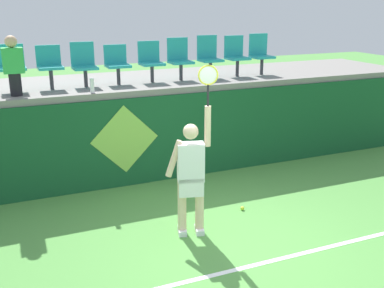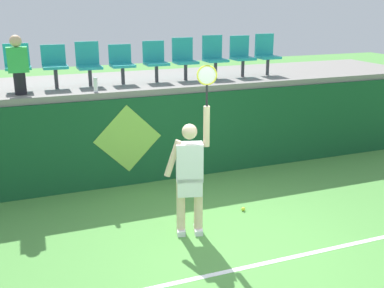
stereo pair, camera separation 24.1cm
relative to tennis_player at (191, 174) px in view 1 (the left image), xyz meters
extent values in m
plane|color=#519342|center=(0.42, -0.54, -0.95)|extent=(40.00, 40.00, 0.00)
cube|color=#144C28|center=(0.42, 2.29, -0.12)|extent=(12.31, 0.20, 1.66)
cube|color=gray|center=(0.42, 3.47, 0.77)|extent=(12.31, 2.46, 0.12)
cube|color=white|center=(0.42, -1.16, -0.94)|extent=(11.08, 0.08, 0.01)
cube|color=white|center=(-0.13, 0.04, -0.91)|extent=(0.19, 0.28, 0.08)
cube|color=white|center=(0.12, -0.03, -0.91)|extent=(0.19, 0.28, 0.08)
cylinder|color=beige|center=(-0.13, 0.04, -0.53)|extent=(0.13, 0.13, 0.84)
cylinder|color=beige|center=(0.12, -0.03, -0.53)|extent=(0.13, 0.13, 0.84)
cube|color=white|center=(-0.01, 0.00, -0.18)|extent=(0.41, 0.31, 0.28)
cube|color=white|center=(-0.01, 0.00, 0.18)|extent=(0.43, 0.32, 0.57)
sphere|color=beige|center=(-0.01, 0.00, 0.63)|extent=(0.22, 0.22, 0.22)
cylinder|color=beige|center=(-0.24, 0.07, 0.24)|extent=(0.27, 0.16, 0.55)
cylinder|color=beige|center=(0.22, -0.06, 0.70)|extent=(0.09, 0.09, 0.58)
cylinder|color=black|center=(0.22, -0.06, 1.14)|extent=(0.03, 0.03, 0.30)
torus|color=gold|center=(0.22, -0.06, 1.42)|extent=(0.28, 0.10, 0.28)
ellipsoid|color=silver|center=(0.22, -0.06, 1.42)|extent=(0.24, 0.08, 0.24)
sphere|color=#D1E533|center=(1.10, 0.40, -0.91)|extent=(0.07, 0.07, 0.07)
cylinder|color=white|center=(-0.88, 2.37, 0.96)|extent=(0.07, 0.07, 0.26)
cylinder|color=#38383D|center=(-2.13, 3.01, 1.03)|extent=(0.07, 0.07, 0.39)
cube|color=teal|center=(-2.13, 3.01, 1.24)|extent=(0.44, 0.42, 0.05)
cube|color=teal|center=(-2.13, 3.20, 1.46)|extent=(0.44, 0.04, 0.39)
cylinder|color=#38383D|center=(-1.49, 3.01, 1.02)|extent=(0.07, 0.07, 0.37)
cube|color=teal|center=(-1.49, 3.01, 1.23)|extent=(0.44, 0.42, 0.05)
cube|color=teal|center=(-1.49, 3.20, 1.43)|extent=(0.44, 0.04, 0.36)
cylinder|color=#38383D|center=(-0.87, 3.01, 1.00)|extent=(0.07, 0.07, 0.33)
cube|color=teal|center=(-0.87, 3.01, 1.19)|extent=(0.44, 0.42, 0.05)
cube|color=teal|center=(-0.87, 3.20, 1.43)|extent=(0.44, 0.04, 0.44)
cylinder|color=#38383D|center=(-0.24, 3.01, 1.00)|extent=(0.07, 0.07, 0.34)
cube|color=teal|center=(-0.24, 3.01, 1.19)|extent=(0.44, 0.42, 0.05)
cube|color=teal|center=(-0.24, 3.20, 1.40)|extent=(0.44, 0.04, 0.36)
cylinder|color=#38383D|center=(0.44, 3.01, 1.00)|extent=(0.07, 0.07, 0.34)
cube|color=teal|center=(0.44, 3.01, 1.20)|extent=(0.44, 0.42, 0.05)
cube|color=teal|center=(0.44, 3.20, 1.42)|extent=(0.44, 0.04, 0.41)
cylinder|color=#38383D|center=(1.06, 3.01, 1.00)|extent=(0.07, 0.07, 0.34)
cube|color=teal|center=(1.06, 3.01, 1.20)|extent=(0.44, 0.42, 0.05)
cube|color=teal|center=(1.06, 3.20, 1.45)|extent=(0.44, 0.04, 0.45)
cylinder|color=#38383D|center=(1.72, 3.01, 1.01)|extent=(0.07, 0.07, 0.35)
cube|color=teal|center=(1.72, 3.01, 1.21)|extent=(0.44, 0.42, 0.05)
cube|color=teal|center=(1.72, 3.20, 1.47)|extent=(0.44, 0.04, 0.47)
cylinder|color=#38383D|center=(2.35, 3.01, 1.01)|extent=(0.07, 0.07, 0.36)
cube|color=teal|center=(2.35, 3.01, 1.21)|extent=(0.44, 0.42, 0.05)
cube|color=teal|center=(2.35, 3.20, 1.46)|extent=(0.44, 0.04, 0.44)
cylinder|color=#38383D|center=(2.95, 3.01, 1.01)|extent=(0.07, 0.07, 0.36)
cube|color=teal|center=(2.95, 3.01, 1.22)|extent=(0.44, 0.42, 0.05)
cube|color=teal|center=(2.95, 3.20, 1.47)|extent=(0.44, 0.04, 0.46)
cylinder|color=black|center=(-2.13, 2.63, 1.02)|extent=(0.20, 0.20, 0.38)
cube|color=green|center=(-2.13, 2.63, 1.43)|extent=(0.34, 0.20, 0.42)
sphere|color=#DBAD84|center=(-2.13, 2.63, 1.74)|extent=(0.20, 0.20, 0.20)
cube|color=#144C28|center=(-0.39, 2.19, -0.95)|extent=(0.90, 0.01, 0.00)
plane|color=#8CC64C|center=(-0.39, 2.18, -0.04)|extent=(1.27, 0.00, 1.27)
camera|label=1|loc=(-2.48, -5.83, 2.39)|focal=43.87mm
camera|label=2|loc=(-2.26, -5.92, 2.39)|focal=43.87mm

